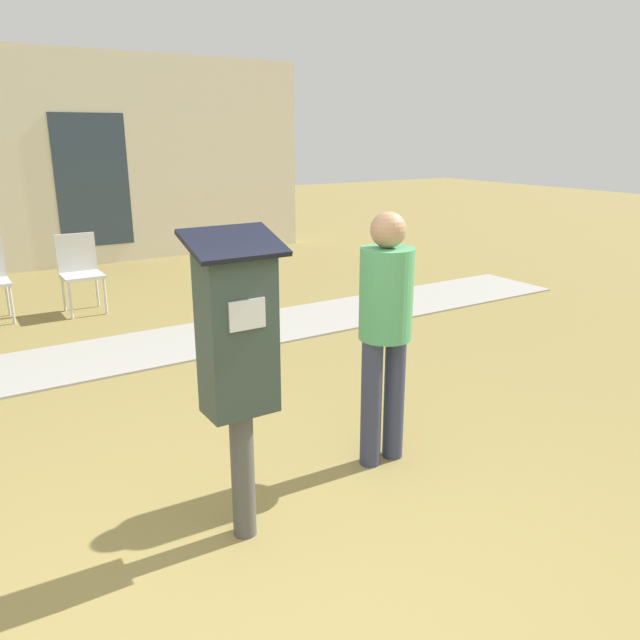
% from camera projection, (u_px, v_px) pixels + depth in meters
% --- Properties ---
extents(ground_plane, '(40.00, 40.00, 0.00)m').
position_uv_depth(ground_plane, '(247.00, 626.00, 2.64)').
color(ground_plane, olive).
extents(sidewalk, '(12.00, 1.10, 0.02)m').
position_uv_depth(sidewalk, '(66.00, 363.00, 5.64)').
color(sidewalk, '#A3A099').
rests_on(sidewalk, ground).
extents(parking_meter, '(0.44, 0.31, 1.59)m').
position_uv_depth(parking_meter, '(238.00, 350.00, 2.97)').
color(parking_meter, '#4C4C4C').
rests_on(parking_meter, ground).
extents(person_standing, '(0.32, 0.32, 1.58)m').
position_uv_depth(person_standing, '(385.00, 321.00, 3.73)').
color(person_standing, '#333851').
rests_on(person_standing, ground).
extents(outdoor_chair_middle, '(0.44, 0.44, 0.90)m').
position_uv_depth(outdoor_chair_middle, '(79.00, 267.00, 7.19)').
color(outdoor_chair_middle, silver).
rests_on(outdoor_chair_middle, ground).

